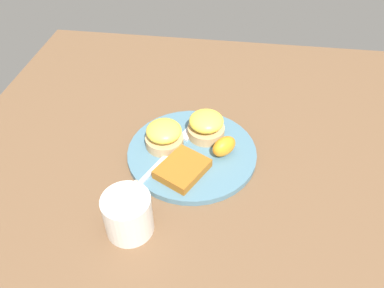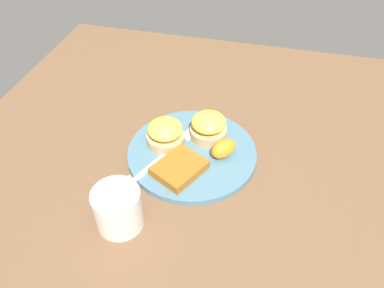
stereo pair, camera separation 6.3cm
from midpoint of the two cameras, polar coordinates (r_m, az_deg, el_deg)
name	(u,v)px [view 2 (the right image)]	position (r m, az deg, el deg)	size (l,w,h in m)	color
ground_plane	(192,155)	(0.85, 2.13, -1.76)	(1.10, 1.10, 0.00)	brown
plate	(192,153)	(0.84, 2.14, -1.42)	(0.29, 0.29, 0.01)	slate
sandwich_benedict_left	(209,126)	(0.86, 4.65, 2.61)	(0.09, 0.09, 0.06)	tan
sandwich_benedict_right	(165,133)	(0.84, -1.94, 1.56)	(0.09, 0.09, 0.06)	tan
hashbrown_patty	(179,168)	(0.79, 0.35, -3.75)	(0.10, 0.08, 0.02)	#9F5D1C
orange_wedge	(224,148)	(0.82, 7.06, -0.70)	(0.06, 0.04, 0.04)	orange
fork	(169,151)	(0.83, -1.32, -1.13)	(0.22, 0.11, 0.00)	silver
cup	(118,208)	(0.70, -8.62, -9.73)	(0.12, 0.09, 0.08)	silver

